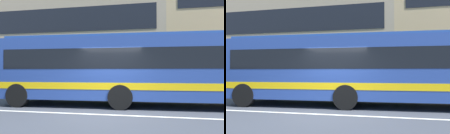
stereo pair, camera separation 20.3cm
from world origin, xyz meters
TOP-DOWN VIEW (x-y plane):
  - ground_plane at (0.00, 0.00)m, footprint 160.00×160.00m
  - lane_centre_line at (0.00, 0.00)m, footprint 60.00×0.16m
  - hedge_row_far at (-3.92, 5.96)m, footprint 16.28×1.10m
  - apartment_block_left at (-6.47, 14.01)m, footprint 18.08×8.86m
  - transit_bus at (1.12, 2.32)m, footprint 12.57×3.14m

SIDE VIEW (x-z plane):
  - ground_plane at x=0.00m, z-range 0.00..0.00m
  - lane_centre_line at x=0.00m, z-range 0.00..0.01m
  - hedge_row_far at x=-3.92m, z-range 0.00..0.88m
  - transit_bus at x=1.12m, z-range 0.16..3.26m
  - apartment_block_left at x=-6.47m, z-range 0.00..10.13m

